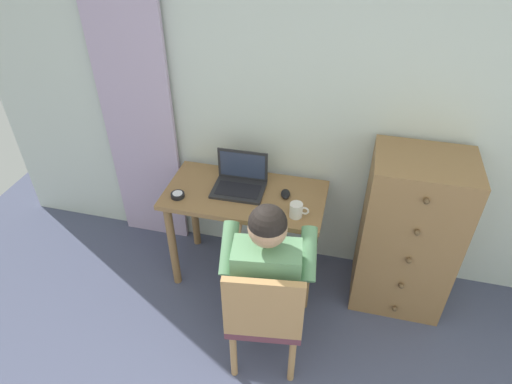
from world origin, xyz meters
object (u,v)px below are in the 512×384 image
(coffee_mug, at_px, (297,210))
(computer_mouse, at_px, (286,194))
(person_seated, at_px, (268,267))
(dresser, at_px, (408,234))
(laptop, at_px, (240,181))
(desk_clock, at_px, (178,195))
(chair, at_px, (264,313))
(desk, at_px, (245,209))

(coffee_mug, bearing_deg, computer_mouse, 118.93)
(person_seated, relative_size, coffee_mug, 9.87)
(computer_mouse, xyz_separation_m, coffee_mug, (0.10, -0.19, 0.03))
(dresser, xyz_separation_m, laptop, (-1.12, -0.00, 0.23))
(computer_mouse, relative_size, coffee_mug, 0.83)
(dresser, bearing_deg, computer_mouse, -178.65)
(laptop, xyz_separation_m, computer_mouse, (0.31, -0.02, -0.04))
(desk_clock, bearing_deg, chair, -38.34)
(computer_mouse, bearing_deg, coffee_mug, -72.56)
(laptop, bearing_deg, desk_clock, -151.67)
(dresser, xyz_separation_m, person_seated, (-0.80, -0.58, 0.09))
(desk_clock, bearing_deg, dresser, 7.60)
(desk_clock, bearing_deg, desk, 19.34)
(desk, height_order, chair, chair)
(chair, bearing_deg, laptop, 114.51)
(computer_mouse, bearing_deg, desk, 175.87)
(person_seated, xyz_separation_m, computer_mouse, (-0.01, 0.56, 0.10))
(dresser, relative_size, computer_mouse, 11.42)
(laptop, bearing_deg, computer_mouse, -3.27)
(computer_mouse, height_order, coffee_mug, coffee_mug)
(dresser, bearing_deg, desk_clock, -172.40)
(laptop, bearing_deg, desk, -47.61)
(dresser, xyz_separation_m, desk_clock, (-1.49, -0.20, 0.19))
(desk, xyz_separation_m, computer_mouse, (0.27, 0.03, 0.15))
(laptop, relative_size, coffee_mug, 2.88)
(desk, relative_size, person_seated, 0.89)
(person_seated, relative_size, desk_clock, 13.16)
(dresser, relative_size, laptop, 3.31)
(desk_clock, height_order, coffee_mug, coffee_mug)
(laptop, height_order, coffee_mug, laptop)
(person_seated, distance_m, laptop, 0.68)
(person_seated, height_order, computer_mouse, person_seated)
(chair, bearing_deg, coffee_mug, 83.00)
(desk, bearing_deg, desk_clock, -160.66)
(chair, bearing_deg, dresser, 44.56)
(dresser, xyz_separation_m, computer_mouse, (-0.81, -0.02, 0.19))
(desk, distance_m, laptop, 0.20)
(desk, relative_size, dresser, 0.92)
(dresser, distance_m, chair, 1.09)
(computer_mouse, relative_size, desk_clock, 1.11)
(chair, xyz_separation_m, person_seated, (-0.02, 0.18, 0.18))
(dresser, bearing_deg, person_seated, -143.88)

